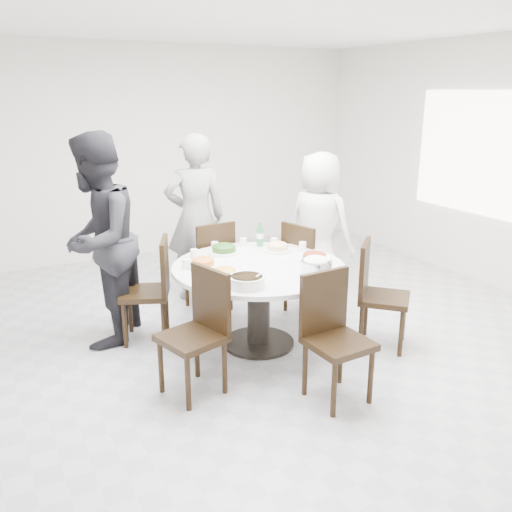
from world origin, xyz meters
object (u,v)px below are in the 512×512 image
chair_nw (145,290)px  chair_sw (191,335)px  chair_n (208,265)px  chair_se (385,296)px  chair_s (339,340)px  diner_right (319,226)px  chair_ne (310,267)px  diner_middle (195,218)px  beverage_bottle (260,234)px  diner_left (98,241)px  rice_bowl (316,267)px  dining_table (259,305)px  soup_bowl (247,281)px

chair_nw → chair_sw: 1.07m
chair_nw → chair_n: bearing=141.1°
chair_se → chair_s: bearing=166.9°
chair_sw → diner_right: 2.38m
chair_ne → chair_sw: same height
diner_middle → beverage_bottle: size_ratio=7.41×
chair_ne → chair_se: bearing=173.3°
diner_left → chair_se: bearing=92.1°
diner_right → rice_bowl: bearing=120.0°
chair_se → diner_right: (0.19, 1.33, 0.32)m
diner_left → beverage_bottle: diner_left is taller
dining_table → chair_sw: (-0.82, -0.49, 0.10)m
dining_table → chair_se: (0.97, -0.53, 0.10)m
rice_bowl → soup_bowl: (-0.65, -0.01, -0.01)m
chair_se → chair_ne: bearing=54.2°
diner_right → beverage_bottle: bearing=81.8°
chair_ne → beverage_bottle: beverage_bottle is taller
chair_n → diner_middle: size_ratio=0.53×
chair_nw → chair_sw: same height
chair_n → chair_s: 2.07m
dining_table → soup_bowl: bearing=-127.8°
dining_table → chair_se: chair_se is taller
diner_right → chair_se: bearing=146.8°
diner_right → diner_left: bearing=66.2°
dining_table → diner_middle: bearing=91.5°
chair_ne → chair_sw: bearing=104.2°
rice_bowl → beverage_bottle: beverage_bottle is taller
chair_s → diner_middle: size_ratio=0.53×
chair_ne → chair_nw: bearing=70.1°
dining_table → chair_n: (-0.06, 1.00, 0.10)m
dining_table → beverage_bottle: size_ratio=6.23×
chair_n → chair_nw: (-0.80, -0.42, 0.00)m
dining_table → diner_right: size_ratio=0.94×
chair_nw → chair_s: same height
diner_right → beverage_bottle: (-0.87, -0.26, 0.07)m
chair_sw → diner_right: bearing=107.2°
dining_table → chair_sw: size_ratio=1.58×
chair_ne → soup_bowl: bearing=111.6°
chair_sw → beverage_bottle: beverage_bottle is taller
dining_table → chair_ne: chair_ne is taller
chair_nw → chair_se: (1.83, -1.11, 0.00)m
chair_ne → soup_bowl: chair_ne is taller
chair_s → diner_left: 2.27m
soup_bowl → beverage_bottle: 1.15m
chair_nw → soup_bowl: chair_nw is taller
diner_middle → rice_bowl: size_ratio=6.94×
diner_right → soup_bowl: size_ratio=5.70×
dining_table → chair_n: 1.01m
chair_n → diner_left: (-1.13, -0.26, 0.46)m
chair_s → beverage_bottle: (0.21, 1.60, 0.40)m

